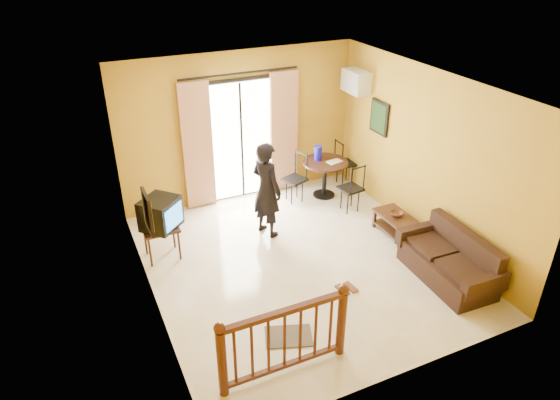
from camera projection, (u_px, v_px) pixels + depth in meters
name	position (u px, v px, depth m)	size (l,w,h in m)	color
ground	(299.00, 262.00, 7.84)	(5.00, 5.00, 0.00)	beige
room_shell	(302.00, 163.00, 7.03)	(5.00, 5.00, 5.00)	white
balcony_door	(242.00, 140.00, 9.22)	(2.25, 0.14, 2.46)	black
tv_table	(161.00, 232.00, 7.76)	(0.54, 0.45, 0.55)	black
television	(160.00, 213.00, 7.61)	(0.72, 0.72, 0.48)	black
picture_left	(148.00, 212.00, 6.13)	(0.05, 0.42, 0.52)	black
dining_table	(325.00, 169.00, 9.54)	(0.87, 0.87, 0.73)	black
water_jug	(318.00, 153.00, 9.47)	(0.15, 0.15, 0.28)	#1814BE
serving_tray	(335.00, 162.00, 9.44)	(0.28, 0.18, 0.02)	beige
dining_chairs	(329.00, 197.00, 9.73)	(1.72, 1.42, 0.95)	black
air_conditioner	(356.00, 82.00, 9.14)	(0.31, 0.60, 0.40)	white
botanical_print	(379.00, 117.00, 8.90)	(0.05, 0.50, 0.60)	black
coffee_table	(396.00, 222.00, 8.43)	(0.46, 0.82, 0.37)	black
bowl	(397.00, 214.00, 8.37)	(0.22, 0.22, 0.07)	#57301D
sofa	(450.00, 262.00, 7.36)	(0.79, 1.61, 0.76)	black
standing_person	(267.00, 190.00, 8.22)	(0.60, 0.40, 1.66)	black
stair_balustrade	(285.00, 336.00, 5.64)	(1.63, 0.13, 1.04)	#471E0F
doormat	(288.00, 336.00, 6.40)	(0.60, 0.40, 0.02)	#584E47
sandals	(347.00, 288.00, 7.25)	(0.27, 0.26, 0.03)	#57301D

